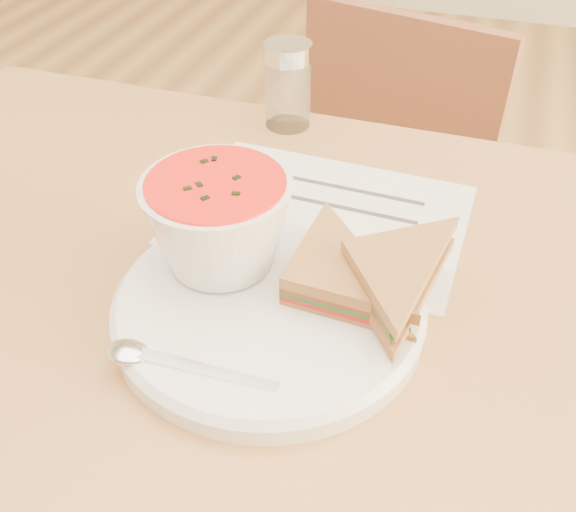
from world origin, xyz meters
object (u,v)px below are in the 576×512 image
at_px(condiment_shaker, 288,86).
at_px(soup_bowl, 219,227).
at_px(plate, 269,306).
at_px(chair_far, 345,267).

bearing_deg(condiment_shaker, soup_bowl, -82.78).
height_order(plate, soup_bowl, soup_bowl).
distance_m(plate, soup_bowl, 0.08).
bearing_deg(chair_far, plate, 108.91).
xyz_separation_m(soup_bowl, condiment_shaker, (-0.04, 0.29, -0.01)).
bearing_deg(soup_bowl, condiment_shaker, 97.22).
bearing_deg(soup_bowl, chair_far, 88.16).
bearing_deg(plate, soup_bowl, 152.69).
xyz_separation_m(plate, condiment_shaker, (-0.09, 0.32, 0.04)).
bearing_deg(chair_far, condiment_shaker, 86.68).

